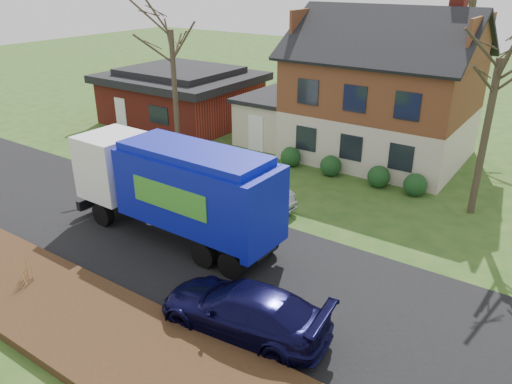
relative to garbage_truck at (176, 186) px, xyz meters
The scene contains 11 objects.
ground 2.37m from the garbage_truck, 25.82° to the right, with size 120.00×120.00×0.00m, color #284C19.
road 2.36m from the garbage_truck, 25.82° to the right, with size 80.00×7.00×0.02m, color black.
mulch_verge 6.05m from the garbage_truck, 83.07° to the right, with size 80.00×3.50×0.30m, color black.
main_house 13.87m from the garbage_truck, 80.91° to the left, with size 12.95×8.95×9.26m.
ranch_house 16.99m from the garbage_truck, 131.77° to the left, with size 9.80×8.20×3.70m.
garbage_truck is the anchor object (origin of this frame).
silver_sedan 4.12m from the garbage_truck, 86.92° to the left, with size 1.75×5.03×1.66m, color #A0A2A8.
navy_wagon 6.38m from the garbage_truck, 30.18° to the right, with size 2.09×5.15×1.50m, color black.
tree_front_west 11.59m from the garbage_truck, 132.82° to the left, with size 3.21×3.21×9.55m.
tree_front_east 13.76m from the garbage_truck, 44.99° to the left, with size 3.41×3.41×9.47m.
grass_clump_mid 5.89m from the garbage_truck, 107.41° to the right, with size 0.36×0.29×0.99m.
Camera 1 is at (11.63, -12.23, 9.66)m, focal length 35.00 mm.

